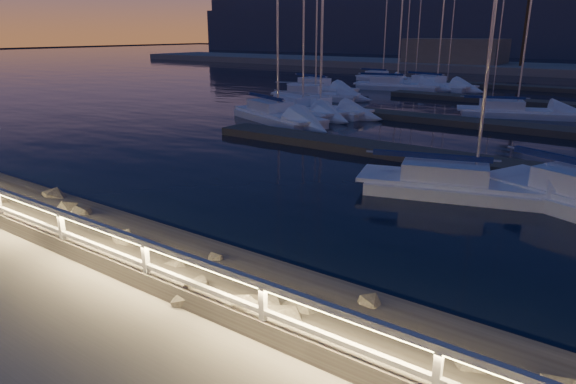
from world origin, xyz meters
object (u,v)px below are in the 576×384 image
sailboat_f (318,108)px  sailboat_m (381,77)px  sailboat_g (513,111)px  sailboat_a (301,108)px  sailboat_i (320,87)px  guard_rail (112,240)px  sailboat_e (313,95)px  sailboat_b (276,114)px  sailboat_c (468,183)px  sailboat_n (435,84)px  sailboat_j (395,85)px

sailboat_f → sailboat_m: 26.71m
sailboat_f → sailboat_g: 13.29m
sailboat_a → sailboat_i: 13.90m
sailboat_a → sailboat_f: (0.75, 0.97, -0.02)m
guard_rail → sailboat_a: sailboat_a is taller
sailboat_e → sailboat_g: sailboat_g is taller
guard_rail → sailboat_g: sailboat_g is taller
sailboat_b → sailboat_m: size_ratio=1.25×
sailboat_e → sailboat_g: size_ratio=0.96×
sailboat_m → sailboat_i: bearing=-84.4°
guard_rail → sailboat_e: 34.40m
sailboat_b → sailboat_m: 30.59m
sailboat_c → sailboat_m: 44.16m
sailboat_a → sailboat_b: size_ratio=0.91×
sailboat_m → sailboat_n: (8.27, -4.73, 0.04)m
guard_rail → sailboat_c: 12.56m
sailboat_b → sailboat_e: (-4.01, 10.44, -0.00)m
sailboat_g → sailboat_c: bearing=-101.2°
sailboat_g → sailboat_i: 19.09m
sailboat_b → sailboat_g: 16.19m
sailboat_a → sailboat_f: bearing=71.6°
sailboat_g → sailboat_n: (-10.79, 14.06, 0.04)m
guard_rail → sailboat_f: 26.80m
sailboat_e → sailboat_n: size_ratio=0.90×
sailboat_a → sailboat_f: sailboat_f is taller
guard_rail → sailboat_a: 26.22m
sailboat_e → sailboat_m: bearing=78.8°
sailboat_b → sailboat_c: (14.98, -8.47, -0.03)m
sailboat_a → sailboat_j: sailboat_j is taller
sailboat_a → sailboat_c: size_ratio=0.92×
guard_rail → sailboat_e: sailboat_e is taller
sailboat_c → sailboat_j: size_ratio=0.96×
sailboat_c → sailboat_g: sailboat_c is taller
sailboat_g → sailboat_b: bearing=-157.6°
sailboat_c → sailboat_n: bearing=95.6°
sailboat_b → sailboat_g: size_ratio=1.06×
sailboat_b → sailboat_g: bearing=64.2°
sailboat_n → sailboat_j: bearing=-116.9°
sailboat_f → sailboat_i: size_ratio=0.96×
sailboat_c → sailboat_m: bearing=103.2°
sailboat_b → sailboat_f: 4.19m
sailboat_g → sailboat_m: (-19.06, 18.79, -0.00)m
sailboat_e → sailboat_g: (15.94, 0.52, -0.03)m
sailboat_e → sailboat_j: (2.18, 11.49, 0.01)m
sailboat_f → sailboat_n: 20.87m
sailboat_b → sailboat_j: 22.01m
guard_rail → sailboat_g: (0.74, 31.36, -0.96)m
sailboat_a → sailboat_e: 8.18m
sailboat_m → sailboat_n: sailboat_n is taller
sailboat_a → sailboat_g: (12.16, 7.78, -0.03)m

